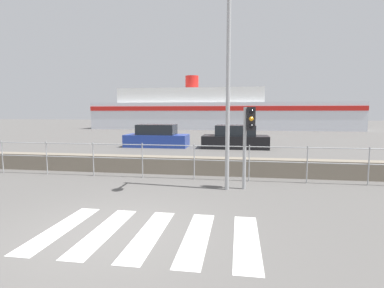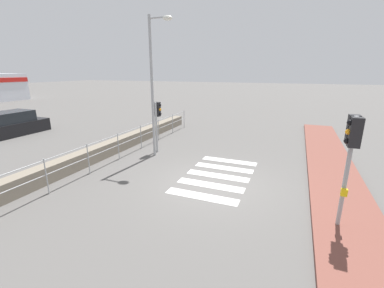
{
  "view_description": "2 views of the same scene",
  "coord_description": "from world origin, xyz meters",
  "px_view_note": "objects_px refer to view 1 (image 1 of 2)",
  "views": [
    {
      "loc": [
        2.39,
        -5.21,
        2.28
      ],
      "look_at": [
        1.26,
        2.0,
        1.5
      ],
      "focal_mm": 28.0,
      "sensor_mm": 36.0,
      "label": 1
    },
    {
      "loc": [
        -8.04,
        -2.5,
        3.87
      ],
      "look_at": [
        0.61,
        1.0,
        1.2
      ],
      "focal_mm": 24.0,
      "sensor_mm": 36.0,
      "label": 2
    }
  ],
  "objects_px": {
    "ferry_boat": "(216,112)",
    "parked_car_black": "(235,138)",
    "traffic_light_far": "(249,129)",
    "parked_car_blue": "(157,137)",
    "streetlamp": "(228,57)"
  },
  "relations": [
    {
      "from": "ferry_boat",
      "to": "parked_car_black",
      "type": "height_order",
      "value": "ferry_boat"
    },
    {
      "from": "traffic_light_far",
      "to": "parked_car_blue",
      "type": "distance_m",
      "value": 11.66
    },
    {
      "from": "streetlamp",
      "to": "parked_car_black",
      "type": "height_order",
      "value": "streetlamp"
    },
    {
      "from": "traffic_light_far",
      "to": "parked_car_blue",
      "type": "bearing_deg",
      "value": 118.92
    },
    {
      "from": "traffic_light_far",
      "to": "parked_car_black",
      "type": "bearing_deg",
      "value": 92.84
    },
    {
      "from": "ferry_boat",
      "to": "parked_car_black",
      "type": "distance_m",
      "value": 22.58
    },
    {
      "from": "traffic_light_far",
      "to": "parked_car_black",
      "type": "distance_m",
      "value": 10.23
    },
    {
      "from": "traffic_light_far",
      "to": "parked_car_blue",
      "type": "height_order",
      "value": "traffic_light_far"
    },
    {
      "from": "streetlamp",
      "to": "parked_car_blue",
      "type": "bearing_deg",
      "value": 115.48
    },
    {
      "from": "streetlamp",
      "to": "parked_car_blue",
      "type": "xyz_separation_m",
      "value": [
        -5.0,
        10.49,
        -3.16
      ]
    },
    {
      "from": "traffic_light_far",
      "to": "streetlamp",
      "type": "xyz_separation_m",
      "value": [
        -0.61,
        -0.34,
        2.0
      ]
    },
    {
      "from": "streetlamp",
      "to": "ferry_boat",
      "type": "relative_size",
      "value": 0.18
    },
    {
      "from": "parked_car_blue",
      "to": "parked_car_black",
      "type": "distance_m",
      "value": 5.11
    },
    {
      "from": "parked_car_blue",
      "to": "parked_car_black",
      "type": "xyz_separation_m",
      "value": [
        5.11,
        0.0,
        -0.0
      ]
    },
    {
      "from": "traffic_light_far",
      "to": "streetlamp",
      "type": "distance_m",
      "value": 2.12
    }
  ]
}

